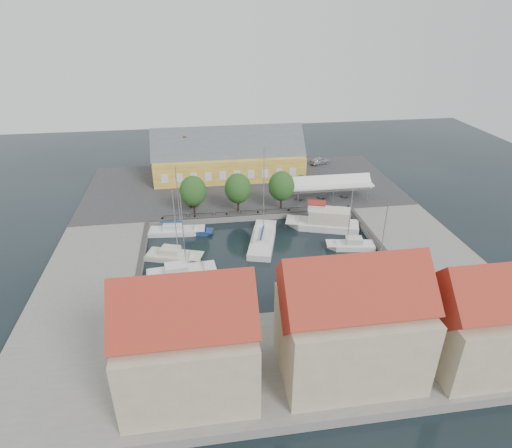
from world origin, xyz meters
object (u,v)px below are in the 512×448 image
Objects in this scene: launch_sw at (168,315)px; east_boat_c at (379,275)px; car_silver at (320,161)px; car_red at (191,200)px; center_sailboat at (263,241)px; west_boat_c at (180,274)px; west_boat_a at (175,232)px; trawler at (325,222)px; west_boat_b at (173,257)px; warehouse at (225,158)px; east_boat_b at (352,246)px; tent_canopy at (331,184)px; launch_nw at (197,232)px.

east_boat_c is at bearing 8.41° from launch_sw.
car_silver is 31.19m from car_red.
west_boat_c is (-11.72, -6.54, -0.10)m from center_sailboat.
west_boat_a is at bearing 88.47° from launch_sw.
trawler is 1.08× the size of west_boat_b.
west_boat_a reaches higher than car_red.
car_silver is 33.88m from center_sailboat.
launch_sw is at bearing -103.96° from warehouse.
trawler is 1.11× the size of east_boat_c.
warehouse is at bearing 120.70° from trawler.
car_red is at bearing 73.17° from west_boat_a.
east_boat_b is 0.85× the size of west_boat_a.
tent_canopy reaches higher than launch_nw.
trawler reaches higher than launch_nw.
west_boat_c is at bearing -171.90° from east_boat_b.
east_boat_c is at bearing -57.82° from car_red.
west_boat_a is at bearing 106.04° from car_silver.
west_boat_c is at bearing 80.66° from launch_sw.
center_sailboat is 12.85m from west_boat_b.
warehouse is 29.81m from west_boat_b.
trawler is at bearing 13.55° from west_boat_b.
trawler is (10.24, 3.26, 0.65)m from center_sailboat.
warehouse reaches higher than west_boat_b.
trawler is 14.04m from east_boat_c.
east_boat_c is at bearing -38.33° from center_sailboat.
trawler is 23.56m from west_boat_b.
west_boat_b is at bearing -108.97° from warehouse.
car_red is 16.73m from center_sailboat.
trawler is 19.53m from launch_nw.
west_boat_c is (-8.66, -32.20, -4.17)m from warehouse.
trawler is at bearing 37.10° from launch_sw.
west_boat_c is at bearing -144.01° from tent_canopy.
warehouse is 33.61m from west_boat_c.
center_sailboat is 13.42m from west_boat_c.
tent_canopy is 1.47× the size of east_boat_b.
tent_canopy is (16.60, -13.86, -0.74)m from warehouse.
car_silver is 1.13× the size of car_red.
trawler is 6.74m from east_boat_b.
launch_nw is at bearing 176.14° from trawler.
tent_canopy is 31.40m from west_boat_c.
trawler is 24.06m from west_boat_c.
west_boat_b is 7.65m from launch_nw.
tent_canopy is 2.95× the size of launch_nw.
east_boat_b is 24.91m from west_boat_b.
west_boat_a reaches higher than west_boat_b.
east_boat_b is (22.17, -16.53, -1.38)m from car_red.
warehouse is 6.47× the size of car_silver.
launch_sw is at bearing -91.53° from west_boat_a.
tent_canopy is at bearing 44.55° from launch_sw.
west_boat_b is 4.39m from west_boat_c.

